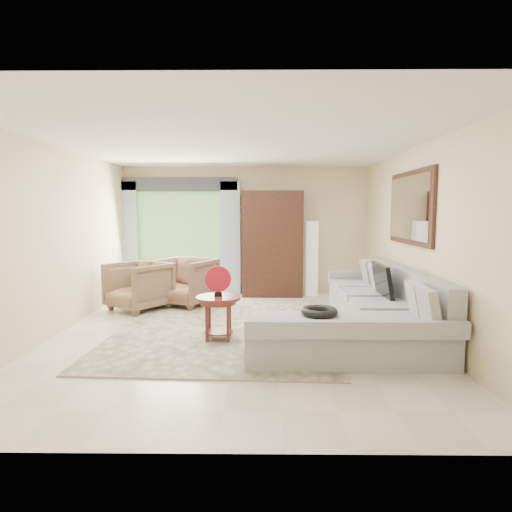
{
  "coord_description": "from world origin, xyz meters",
  "views": [
    {
      "loc": [
        0.32,
        -5.84,
        1.7
      ],
      "look_at": [
        0.25,
        0.35,
        1.05
      ],
      "focal_mm": 30.0,
      "sensor_mm": 36.0,
      "label": 1
    }
  ],
  "objects_px": {
    "sectional_sofa": "(369,317)",
    "floor_lamp": "(311,258)",
    "tv_screen": "(383,281)",
    "armchair_right": "(185,282)",
    "armchair_left": "(138,286)",
    "armoire": "(272,244)",
    "coffee_table": "(218,317)",
    "potted_plant": "(148,282)"
  },
  "relations": [
    {
      "from": "sectional_sofa",
      "to": "floor_lamp",
      "type": "xyz_separation_m",
      "value": [
        -0.43,
        2.96,
        0.47
      ]
    },
    {
      "from": "tv_screen",
      "to": "armchair_right",
      "type": "xyz_separation_m",
      "value": [
        -3.1,
        1.61,
        -0.29
      ]
    },
    {
      "from": "armchair_left",
      "to": "armoire",
      "type": "distance_m",
      "value": 2.76
    },
    {
      "from": "coffee_table",
      "to": "armoire",
      "type": "distance_m",
      "value": 3.24
    },
    {
      "from": "coffee_table",
      "to": "potted_plant",
      "type": "height_order",
      "value": "coffee_table"
    },
    {
      "from": "tv_screen",
      "to": "floor_lamp",
      "type": "distance_m",
      "value": 2.7
    },
    {
      "from": "sectional_sofa",
      "to": "tv_screen",
      "type": "xyz_separation_m",
      "value": [
        0.27,
        0.35,
        0.44
      ]
    },
    {
      "from": "tv_screen",
      "to": "coffee_table",
      "type": "bearing_deg",
      "value": -167.56
    },
    {
      "from": "tv_screen",
      "to": "potted_plant",
      "type": "relative_size",
      "value": 1.33
    },
    {
      "from": "armchair_right",
      "to": "armoire",
      "type": "distance_m",
      "value": 1.96
    },
    {
      "from": "coffee_table",
      "to": "armchair_left",
      "type": "height_order",
      "value": "armchair_left"
    },
    {
      "from": "coffee_table",
      "to": "armoire",
      "type": "bearing_deg",
      "value": 75.54
    },
    {
      "from": "armchair_left",
      "to": "potted_plant",
      "type": "height_order",
      "value": "armchair_left"
    },
    {
      "from": "armchair_right",
      "to": "armoire",
      "type": "bearing_deg",
      "value": 56.42
    },
    {
      "from": "coffee_table",
      "to": "sectional_sofa",
      "type": "bearing_deg",
      "value": 4.49
    },
    {
      "from": "tv_screen",
      "to": "potted_plant",
      "type": "distance_m",
      "value": 4.69
    },
    {
      "from": "coffee_table",
      "to": "potted_plant",
      "type": "xyz_separation_m",
      "value": [
        -1.7,
        2.94,
        -0.03
      ]
    },
    {
      "from": "tv_screen",
      "to": "coffee_table",
      "type": "relative_size",
      "value": 1.26
    },
    {
      "from": "tv_screen",
      "to": "floor_lamp",
      "type": "bearing_deg",
      "value": 105.01
    },
    {
      "from": "armoire",
      "to": "floor_lamp",
      "type": "xyz_separation_m",
      "value": [
        0.8,
        0.06,
        -0.3
      ]
    },
    {
      "from": "sectional_sofa",
      "to": "coffee_table",
      "type": "distance_m",
      "value": 2.03
    },
    {
      "from": "armchair_right",
      "to": "floor_lamp",
      "type": "relative_size",
      "value": 0.63
    },
    {
      "from": "potted_plant",
      "to": "floor_lamp",
      "type": "xyz_separation_m",
      "value": [
        3.29,
        0.17,
        0.47
      ]
    },
    {
      "from": "coffee_table",
      "to": "armchair_left",
      "type": "bearing_deg",
      "value": 131.62
    },
    {
      "from": "armchair_left",
      "to": "armoire",
      "type": "relative_size",
      "value": 0.44
    },
    {
      "from": "potted_plant",
      "to": "armoire",
      "type": "bearing_deg",
      "value": 2.61
    },
    {
      "from": "sectional_sofa",
      "to": "armchair_left",
      "type": "bearing_deg",
      "value": 156.02
    },
    {
      "from": "armchair_left",
      "to": "potted_plant",
      "type": "distance_m",
      "value": 1.21
    },
    {
      "from": "tv_screen",
      "to": "coffee_table",
      "type": "height_order",
      "value": "tv_screen"
    },
    {
      "from": "tv_screen",
      "to": "potted_plant",
      "type": "bearing_deg",
      "value": 148.56
    },
    {
      "from": "armchair_right",
      "to": "armchair_left",
      "type": "bearing_deg",
      "value": -127.23
    },
    {
      "from": "armchair_left",
      "to": "tv_screen",
      "type": "bearing_deg",
      "value": 18.81
    },
    {
      "from": "armchair_right",
      "to": "potted_plant",
      "type": "distance_m",
      "value": 1.22
    },
    {
      "from": "tv_screen",
      "to": "armoire",
      "type": "xyz_separation_m",
      "value": [
        -1.5,
        2.55,
        0.33
      ]
    },
    {
      "from": "coffee_table",
      "to": "armchair_left",
      "type": "xyz_separation_m",
      "value": [
        -1.55,
        1.75,
        0.11
      ]
    },
    {
      "from": "potted_plant",
      "to": "tv_screen",
      "type": "bearing_deg",
      "value": -31.44
    },
    {
      "from": "sectional_sofa",
      "to": "floor_lamp",
      "type": "relative_size",
      "value": 2.31
    },
    {
      "from": "armchair_left",
      "to": "floor_lamp",
      "type": "height_order",
      "value": "floor_lamp"
    },
    {
      "from": "armoire",
      "to": "sectional_sofa",
      "type": "bearing_deg",
      "value": -66.94
    },
    {
      "from": "coffee_table",
      "to": "armoire",
      "type": "relative_size",
      "value": 0.28
    },
    {
      "from": "potted_plant",
      "to": "sectional_sofa",
      "type": "bearing_deg",
      "value": -36.81
    },
    {
      "from": "tv_screen",
      "to": "armoire",
      "type": "height_order",
      "value": "armoire"
    }
  ]
}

